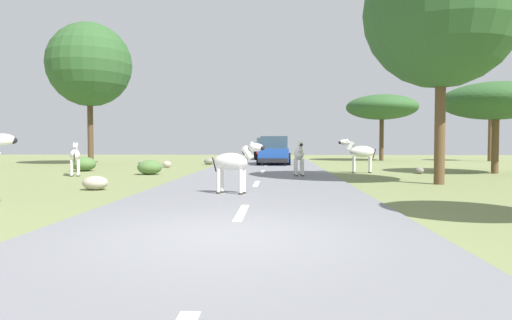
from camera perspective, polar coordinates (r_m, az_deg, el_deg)
ground_plane at (r=6.60m, az=-3.83°, el=-9.81°), size 90.00×90.00×0.00m
road at (r=6.59m, az=-3.24°, el=-9.61°), size 6.00×64.00×0.05m
lane_markings at (r=5.61m, az=-4.33°, el=-11.41°), size 0.16×56.00×0.01m
zebra_0 at (r=18.03m, az=5.51°, el=0.70°), size 0.45×1.53×1.44m
zebra_2 at (r=20.96m, az=13.10°, el=0.99°), size 1.70×0.49×1.60m
zebra_3 at (r=11.61m, az=-2.82°, el=-0.30°), size 1.43×0.63×1.37m
zebra_4 at (r=20.04m, az=-22.08°, el=0.54°), size 0.80×1.44×1.43m
car_0 at (r=28.04m, az=2.37°, el=1.12°), size 2.12×4.39×1.74m
car_1 at (r=36.34m, az=1.38°, el=1.36°), size 2.28×4.47×1.74m
tree_0 at (r=22.78m, az=28.29°, el=6.63°), size 4.76×4.76×4.08m
tree_1 at (r=36.09m, az=15.76°, el=6.48°), size 5.48×5.48×5.10m
tree_3 at (r=38.00m, az=27.79°, el=6.16°), size 2.88×2.88×4.80m
tree_4 at (r=16.55m, az=22.60°, el=17.20°), size 5.07×5.07×8.25m
tree_6 at (r=30.66m, az=-20.47°, el=11.29°), size 5.24×5.24×8.93m
bush_0 at (r=19.91m, az=-13.41°, el=-0.90°), size 1.06×0.96×0.64m
bush_1 at (r=23.23m, az=-21.13°, el=-0.48°), size 1.17×1.05×0.70m
rock_0 at (r=25.28m, az=-11.31°, el=-0.54°), size 0.48×0.34×0.37m
rock_1 at (r=21.12m, az=20.14°, el=-1.27°), size 0.37×0.37×0.29m
rock_2 at (r=28.33m, az=-14.31°, el=-0.36°), size 0.48×0.51×0.29m
rock_3 at (r=13.87m, az=-19.82°, el=-2.77°), size 0.74×0.64×0.41m
rock_4 at (r=28.34m, az=-6.02°, el=-0.17°), size 0.63×0.52×0.42m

